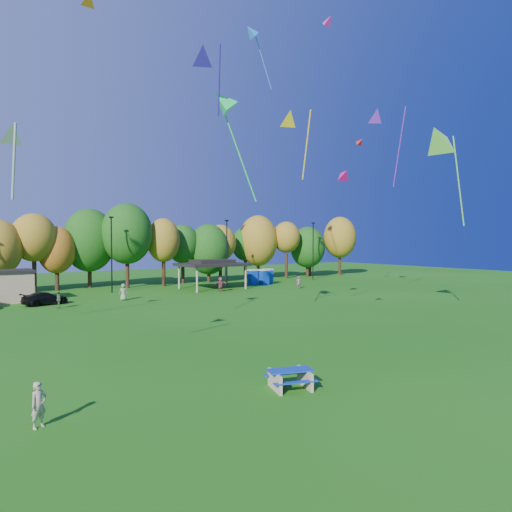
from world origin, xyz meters
TOP-DOWN VIEW (x-y plane):
  - ground at (0.00, 0.00)m, footprint 160.00×160.00m
  - tree_line at (-1.03, 45.51)m, footprint 93.57×10.55m
  - lamp_posts at (2.00, 40.00)m, footprint 64.50×0.25m
  - pavilion at (14.00, 37.00)m, footprint 8.20×6.20m
  - porta_potties at (22.56, 38.05)m, footprint 3.75×2.04m
  - picnic_table at (-2.72, 0.55)m, footprint 2.29×2.08m
  - kite_flyer at (-12.18, 2.22)m, footprint 0.67×0.59m
  - car_d at (-6.48, 33.55)m, footprint 4.58×2.70m
  - far_person_0 at (-5.91, 30.34)m, footprint 0.46×0.97m
  - far_person_1 at (13.27, 33.66)m, footprint 1.78×0.92m
  - far_person_2 at (23.39, 30.99)m, footprint 0.68×0.60m
  - far_person_3 at (0.84, 32.45)m, footprint 1.02×0.93m
  - kite_1 at (8.02, 7.93)m, footprint 1.26×1.41m
  - kite_2 at (0.68, 11.86)m, footprint 4.36×2.60m
  - kite_3 at (29.69, 26.34)m, footprint 1.24×1.51m
  - kite_4 at (-12.32, 6.58)m, footprint 1.05×2.13m
  - kite_6 at (13.07, 14.91)m, footprint 1.09×1.39m
  - kite_7 at (6.72, 12.37)m, footprint 1.99×3.38m
  - kite_8 at (-1.53, 10.41)m, footprint 2.05×2.89m
  - kite_11 at (12.83, 26.33)m, footprint 3.87×1.64m
  - kite_12 at (22.56, 17.68)m, footprint 3.11×4.75m
  - kite_14 at (15.73, 5.90)m, footprint 5.06×2.93m

SIDE VIEW (x-z plane):
  - ground at x=0.00m, z-range 0.00..0.00m
  - picnic_table at x=-2.72m, z-range 0.07..0.89m
  - car_d at x=-6.48m, z-range 0.00..1.25m
  - kite_flyer at x=-12.18m, z-range 0.00..1.55m
  - far_person_2 at x=23.39m, z-range 0.00..1.57m
  - far_person_0 at x=-5.91m, z-range 0.00..1.60m
  - far_person_3 at x=0.84m, z-range 0.00..1.76m
  - far_person_1 at x=13.27m, z-range 0.00..1.84m
  - porta_potties at x=22.56m, z-range 0.01..2.19m
  - pavilion at x=14.00m, z-range 1.34..5.11m
  - lamp_posts at x=2.00m, z-range 0.36..9.45m
  - tree_line at x=-1.03m, z-range 0.34..11.49m
  - kite_4 at x=-12.32m, z-range 8.90..12.35m
  - kite_1 at x=8.02m, z-range 10.17..11.38m
  - kite_14 at x=15.73m, z-range 9.80..17.86m
  - kite_2 at x=0.68m, z-range 11.61..19.13m
  - kite_7 at x=6.72m, z-range 12.60..18.15m
  - kite_8 at x=-1.53m, z-range 15.14..19.77m
  - kite_3 at x=29.69m, z-range 18.22..19.57m
  - kite_12 at x=22.56m, z-range 14.92..23.41m
  - kite_6 at x=13.07m, z-range 24.55..25.83m
  - kite_11 at x=12.83m, z-range 25.13..31.60m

